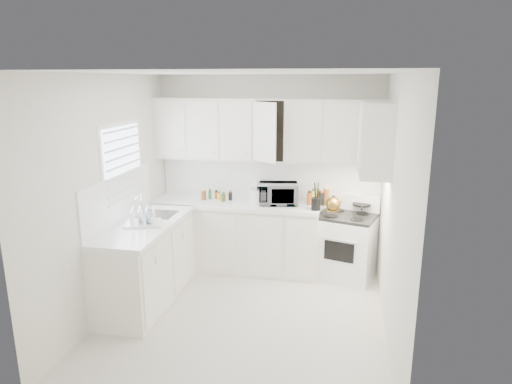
% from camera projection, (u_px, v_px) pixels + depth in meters
% --- Properties ---
extents(floor, '(3.20, 3.20, 0.00)m').
position_uv_depth(floor, '(244.00, 318.00, 4.95)').
color(floor, beige).
rests_on(floor, ground).
extents(ceiling, '(3.20, 3.20, 0.00)m').
position_uv_depth(ceiling, '(242.00, 73.00, 4.32)').
color(ceiling, white).
rests_on(ceiling, ground).
extents(wall_back, '(3.00, 0.00, 3.00)m').
position_uv_depth(wall_back, '(269.00, 173.00, 6.16)').
color(wall_back, silver).
rests_on(wall_back, ground).
extents(wall_front, '(3.00, 0.00, 3.00)m').
position_uv_depth(wall_front, '(192.00, 264.00, 3.11)').
color(wall_front, silver).
rests_on(wall_front, ground).
extents(wall_left, '(0.00, 3.20, 3.20)m').
position_uv_depth(wall_left, '(109.00, 196.00, 4.92)').
color(wall_left, silver).
rests_on(wall_left, ground).
extents(wall_right, '(0.00, 3.20, 3.20)m').
position_uv_depth(wall_right, '(394.00, 212.00, 4.35)').
color(wall_right, silver).
rests_on(wall_right, ground).
extents(window_blinds, '(0.06, 0.96, 1.06)m').
position_uv_depth(window_blinds, '(124.00, 168.00, 5.19)').
color(window_blinds, white).
rests_on(window_blinds, wall_left).
extents(lower_cabinets_back, '(2.22, 0.60, 0.90)m').
position_uv_depth(lower_cabinets_back, '(236.00, 237.00, 6.15)').
color(lower_cabinets_back, silver).
rests_on(lower_cabinets_back, floor).
extents(lower_cabinets_left, '(0.60, 1.60, 0.90)m').
position_uv_depth(lower_cabinets_left, '(147.00, 264.00, 5.26)').
color(lower_cabinets_left, silver).
rests_on(lower_cabinets_left, floor).
extents(countertop_back, '(2.24, 0.64, 0.05)m').
position_uv_depth(countertop_back, '(236.00, 204.00, 6.03)').
color(countertop_back, white).
rests_on(countertop_back, lower_cabinets_back).
extents(countertop_left, '(0.64, 1.62, 0.05)m').
position_uv_depth(countertop_left, '(145.00, 225.00, 5.14)').
color(countertop_left, white).
rests_on(countertop_left, lower_cabinets_left).
extents(backsplash_back, '(2.98, 0.02, 0.55)m').
position_uv_depth(backsplash_back, '(269.00, 178.00, 6.17)').
color(backsplash_back, white).
rests_on(backsplash_back, wall_back).
extents(backsplash_left, '(0.02, 1.60, 0.55)m').
position_uv_depth(backsplash_left, '(119.00, 198.00, 5.12)').
color(backsplash_left, white).
rests_on(backsplash_left, wall_left).
extents(upper_cabinets_back, '(3.00, 0.33, 0.80)m').
position_uv_depth(upper_cabinets_back, '(267.00, 160.00, 5.95)').
color(upper_cabinets_back, silver).
rests_on(upper_cabinets_back, wall_back).
extents(upper_cabinets_right, '(0.33, 0.90, 0.80)m').
position_uv_depth(upper_cabinets_right, '(374.00, 174.00, 5.12)').
color(upper_cabinets_right, silver).
rests_on(upper_cabinets_right, wall_right).
extents(sink, '(0.42, 0.38, 0.30)m').
position_uv_depth(sink, '(157.00, 205.00, 5.44)').
color(sink, gray).
rests_on(sink, countertop_left).
extents(stove, '(0.84, 0.75, 1.08)m').
position_uv_depth(stove, '(346.00, 238.00, 5.86)').
color(stove, white).
rests_on(stove, floor).
extents(tea_kettle, '(0.27, 0.24, 0.21)m').
position_uv_depth(tea_kettle, '(333.00, 203.00, 5.62)').
color(tea_kettle, olive).
rests_on(tea_kettle, stove).
extents(frying_pan, '(0.25, 0.40, 0.04)m').
position_uv_depth(frying_pan, '(362.00, 204.00, 5.88)').
color(frying_pan, black).
rests_on(frying_pan, stove).
extents(microwave, '(0.54, 0.36, 0.34)m').
position_uv_depth(microwave, '(278.00, 191.00, 5.89)').
color(microwave, gray).
rests_on(microwave, countertop_back).
extents(rice_cooker, '(0.25, 0.25, 0.23)m').
position_uv_depth(rice_cooker, '(258.00, 195.00, 5.93)').
color(rice_cooker, white).
rests_on(rice_cooker, countertop_back).
extents(paper_towel, '(0.12, 0.12, 0.27)m').
position_uv_depth(paper_towel, '(258.00, 189.00, 6.16)').
color(paper_towel, white).
rests_on(paper_towel, countertop_back).
extents(utensil_crock, '(0.15, 0.15, 0.37)m').
position_uv_depth(utensil_crock, '(316.00, 196.00, 5.60)').
color(utensil_crock, black).
rests_on(utensil_crock, countertop_back).
extents(dish_rack, '(0.47, 0.41, 0.22)m').
position_uv_depth(dish_rack, '(142.00, 216.00, 5.05)').
color(dish_rack, white).
rests_on(dish_rack, countertop_left).
extents(spice_left_0, '(0.06, 0.06, 0.13)m').
position_uv_depth(spice_left_0, '(206.00, 193.00, 6.22)').
color(spice_left_0, brown).
rests_on(spice_left_0, countertop_back).
extents(spice_left_1, '(0.06, 0.06, 0.13)m').
position_uv_depth(spice_left_1, '(209.00, 195.00, 6.12)').
color(spice_left_1, '#236B37').
rests_on(spice_left_1, countertop_back).
extents(spice_left_2, '(0.06, 0.06, 0.13)m').
position_uv_depth(spice_left_2, '(216.00, 194.00, 6.19)').
color(spice_left_2, '#B65118').
rests_on(spice_left_2, countertop_back).
extents(spice_left_3, '(0.06, 0.06, 0.13)m').
position_uv_depth(spice_left_3, '(220.00, 196.00, 6.09)').
color(spice_left_3, '#DDEB37').
rests_on(spice_left_3, countertop_back).
extents(spice_left_4, '(0.06, 0.06, 0.13)m').
position_uv_depth(spice_left_4, '(227.00, 194.00, 6.16)').
color(spice_left_4, brown).
rests_on(spice_left_4, countertop_back).
extents(spice_left_5, '(0.06, 0.06, 0.13)m').
position_uv_depth(spice_left_5, '(230.00, 196.00, 6.06)').
color(spice_left_5, black).
rests_on(spice_left_5, countertop_back).
extents(sauce_right_0, '(0.06, 0.06, 0.19)m').
position_uv_depth(sauce_right_0, '(310.00, 195.00, 5.98)').
color(sauce_right_0, '#B65118').
rests_on(sauce_right_0, countertop_back).
extents(sauce_right_1, '(0.06, 0.06, 0.19)m').
position_uv_depth(sauce_right_1, '(314.00, 197.00, 5.91)').
color(sauce_right_1, '#DDEB37').
rests_on(sauce_right_1, countertop_back).
extents(sauce_right_2, '(0.06, 0.06, 0.19)m').
position_uv_depth(sauce_right_2, '(318.00, 196.00, 5.96)').
color(sauce_right_2, brown).
rests_on(sauce_right_2, countertop_back).
extents(sauce_right_3, '(0.06, 0.06, 0.19)m').
position_uv_depth(sauce_right_3, '(322.00, 197.00, 5.89)').
color(sauce_right_3, black).
rests_on(sauce_right_3, countertop_back).
extents(sauce_right_4, '(0.06, 0.06, 0.19)m').
position_uv_depth(sauce_right_4, '(327.00, 196.00, 5.94)').
color(sauce_right_4, brown).
rests_on(sauce_right_4, countertop_back).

